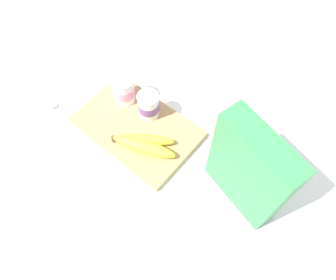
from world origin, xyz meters
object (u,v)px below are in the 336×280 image
at_px(yogurt_cup_front, 124,90).
at_px(yogurt_cup_back, 148,105).
at_px(cutting_board, 137,127).
at_px(banana_bunch, 144,144).
at_px(cereal_box, 249,171).
at_px(spoon, 61,103).

xyz_separation_m(yogurt_cup_front, yogurt_cup_back, (0.09, 0.00, -0.00)).
relative_size(cutting_board, yogurt_cup_front, 3.99).
height_order(yogurt_cup_back, banana_bunch, yogurt_cup_back).
distance_m(cereal_box, yogurt_cup_back, 0.36).
relative_size(cereal_box, spoon, 2.28).
height_order(yogurt_cup_front, spoon, yogurt_cup_front).
distance_m(cutting_board, banana_bunch, 0.08).
relative_size(yogurt_cup_front, banana_bunch, 0.47).
relative_size(cutting_board, cereal_box, 1.25).
relative_size(banana_bunch, spoon, 1.54).
xyz_separation_m(cutting_board, yogurt_cup_front, (-0.10, 0.05, 0.06)).
bearing_deg(banana_bunch, spoon, -171.48).
xyz_separation_m(cereal_box, spoon, (-0.60, -0.11, -0.14)).
height_order(yogurt_cup_back, spoon, yogurt_cup_back).
bearing_deg(cutting_board, yogurt_cup_back, 93.05).
distance_m(yogurt_cup_front, banana_bunch, 0.19).
bearing_deg(yogurt_cup_back, spoon, -149.84).
distance_m(yogurt_cup_back, spoon, 0.29).
bearing_deg(cutting_board, yogurt_cup_front, 151.40).
relative_size(cutting_board, yogurt_cup_back, 4.18).
relative_size(yogurt_cup_back, spoon, 0.68).
height_order(cutting_board, cereal_box, cereal_box).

